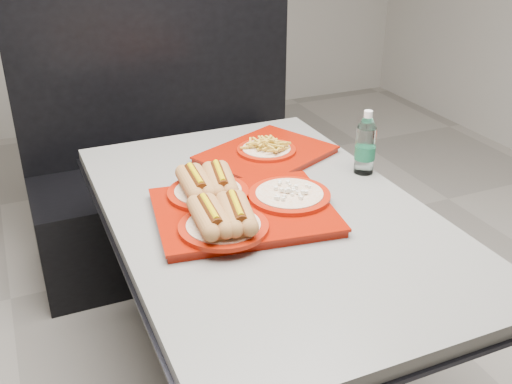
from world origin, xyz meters
name	(u,v)px	position (x,y,z in m)	size (l,w,h in m)	color
diner_table	(268,256)	(0.00, 0.00, 0.58)	(0.92, 1.42, 0.75)	black
booth_bench	(172,174)	(0.00, 1.09, 0.40)	(1.30, 0.57, 1.35)	black
tray_near	(236,204)	(-0.10, 0.00, 0.79)	(0.56, 0.48, 0.11)	maroon
tray_far	(266,151)	(0.16, 0.36, 0.77)	(0.53, 0.49, 0.09)	maroon
water_bottle	(365,146)	(0.41, 0.12, 0.84)	(0.07, 0.07, 0.22)	silver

